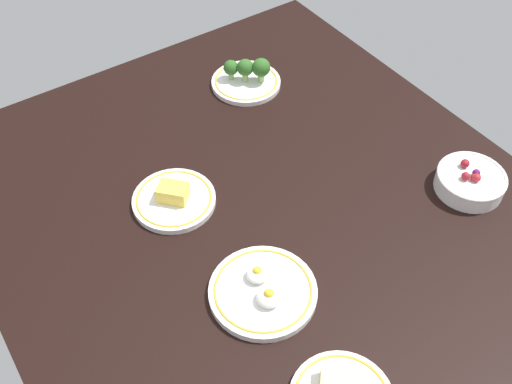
# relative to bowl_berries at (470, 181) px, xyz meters

# --- Properties ---
(dining_table) EXTENTS (1.22, 1.13, 0.04)m
(dining_table) POSITION_rel_bowl_berries_xyz_m (0.24, 0.40, -0.04)
(dining_table) COLOR black
(dining_table) RESTS_ON ground
(bowl_berries) EXTENTS (0.15, 0.15, 0.06)m
(bowl_berries) POSITION_rel_bowl_berries_xyz_m (0.00, 0.00, 0.00)
(bowl_berries) COLOR white
(bowl_berries) RESTS_ON dining_table
(plate_eggs) EXTENTS (0.21, 0.21, 0.05)m
(plate_eggs) POSITION_rel_bowl_berries_xyz_m (0.03, 0.53, -0.01)
(plate_eggs) COLOR white
(plate_eggs) RESTS_ON dining_table
(plate_cheese) EXTENTS (0.18, 0.18, 0.05)m
(plate_cheese) POSITION_rel_bowl_berries_xyz_m (0.33, 0.55, -0.01)
(plate_cheese) COLOR white
(plate_cheese) RESTS_ON dining_table
(plate_broccoli) EXTENTS (0.18, 0.18, 0.08)m
(plate_broccoli) POSITION_rel_bowl_berries_xyz_m (0.58, 0.20, -0.00)
(plate_broccoli) COLOR white
(plate_broccoli) RESTS_ON dining_table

